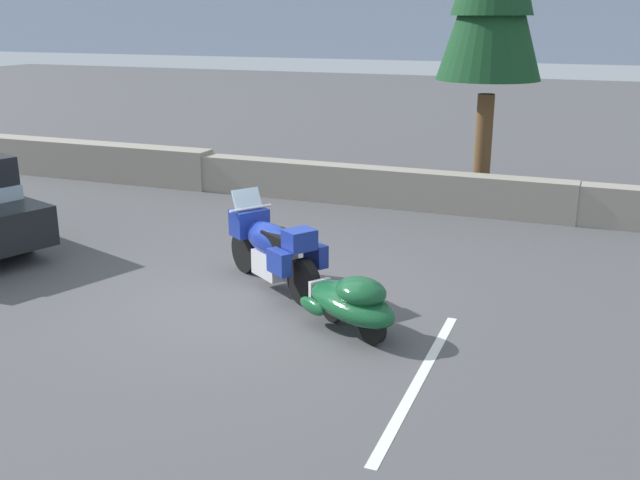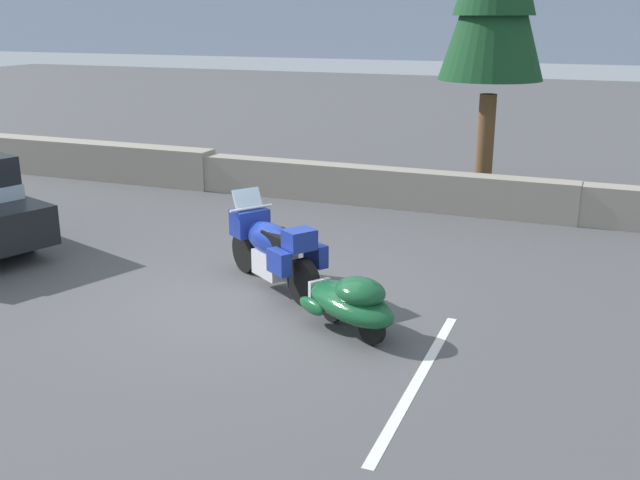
# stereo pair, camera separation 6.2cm
# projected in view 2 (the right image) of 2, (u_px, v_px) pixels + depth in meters

# --- Properties ---
(ground_plane) EXTENTS (80.00, 80.00, 0.00)m
(ground_plane) POSITION_uv_depth(u_px,v_px,m) (256.00, 299.00, 10.33)
(ground_plane) COLOR #4C4C4F
(stone_guard_wall) EXTENTS (24.00, 0.60, 0.88)m
(stone_guard_wall) POSITION_uv_depth(u_px,v_px,m) (337.00, 182.00, 15.62)
(stone_guard_wall) COLOR gray
(stone_guard_wall) RESTS_ON ground
(touring_motorcycle) EXTENTS (1.98, 1.52, 1.33)m
(touring_motorcycle) POSITION_uv_depth(u_px,v_px,m) (272.00, 246.00, 10.60)
(touring_motorcycle) COLOR black
(touring_motorcycle) RESTS_ON ground
(car_shaped_trailer) EXTENTS (2.02, 1.55, 0.76)m
(car_shaped_trailer) POSITION_uv_depth(u_px,v_px,m) (352.00, 301.00, 9.13)
(car_shaped_trailer) COLOR black
(car_shaped_trailer) RESTS_ON ground
(parking_stripe_marker) EXTENTS (0.12, 3.60, 0.01)m
(parking_stripe_marker) POSITION_uv_depth(u_px,v_px,m) (418.00, 379.00, 8.04)
(parking_stripe_marker) COLOR silver
(parking_stripe_marker) RESTS_ON ground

